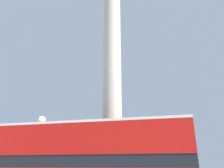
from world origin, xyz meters
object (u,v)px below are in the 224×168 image
at_px(monument_column, 112,119).
at_px(bus_b, 85,162).
at_px(equestrian_statue, 34,168).
at_px(street_lamp, 39,145).

xyz_separation_m(monument_column, bus_b, (0.26, -5.46, -3.20)).
bearing_deg(monument_column, bus_b, -87.24).
height_order(monument_column, equestrian_statue, monument_column).
bearing_deg(monument_column, street_lamp, -136.15).
xyz_separation_m(equestrian_statue, street_lamp, (7.06, -9.57, 1.54)).
distance_m(bus_b, equestrian_statue, 15.92).
bearing_deg(bus_b, street_lamp, 152.66).
bearing_deg(equestrian_statue, street_lamp, -85.29).
relative_size(monument_column, bus_b, 2.07).
distance_m(monument_column, equestrian_statue, 12.90).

